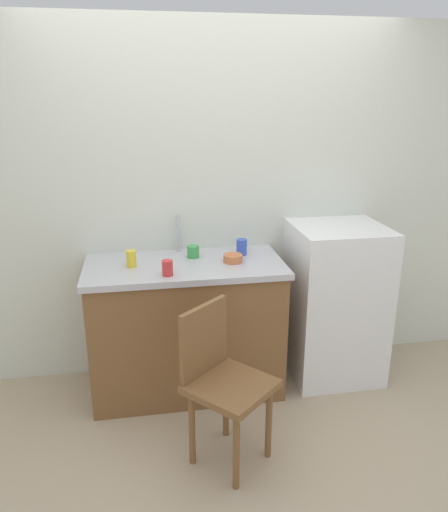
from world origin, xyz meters
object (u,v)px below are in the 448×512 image
object	(u,v)px
chair	(222,378)
terracotta_bowl	(233,258)
cup_red	(168,268)
cup_blue	(242,247)
refrigerator	(335,302)
cup_yellow	(131,259)
cup_green	(193,252)

from	to	relation	value
chair	terracotta_bowl	distance (m)	0.84
cup_red	cup_blue	size ratio (longest dim) A/B	0.88
chair	cup_red	size ratio (longest dim) A/B	9.44
terracotta_bowl	cup_blue	xyz separation A→B (m)	(0.09, 0.14, 0.03)
refrigerator	chair	size ratio (longest dim) A/B	1.24
cup_yellow	cup_green	size ratio (longest dim) A/B	1.33
cup_green	chair	bearing A→B (deg)	-86.40
refrigerator	cup_red	world-z (taller)	refrigerator
cup_blue	cup_yellow	bearing A→B (deg)	-170.46
terracotta_bowl	cup_yellow	world-z (taller)	cup_yellow
refrigerator	terracotta_bowl	bearing A→B (deg)	-176.70
cup_yellow	cup_blue	distance (m)	0.74
chair	cup_red	world-z (taller)	cup_red
refrigerator	cup_green	bearing A→B (deg)	174.44
cup_yellow	cup_red	world-z (taller)	cup_yellow
cup_red	cup_blue	bearing A→B (deg)	31.33
cup_yellow	cup_green	distance (m)	0.42
cup_yellow	chair	bearing A→B (deg)	-57.41
refrigerator	terracotta_bowl	distance (m)	0.84
refrigerator	cup_red	distance (m)	1.26
refrigerator	terracotta_bowl	size ratio (longest dim) A/B	8.89
cup_yellow	cup_blue	xyz separation A→B (m)	(0.73, 0.12, 0.00)
chair	cup_blue	bearing A→B (deg)	29.63
chair	cup_green	xyz separation A→B (m)	(-0.05, 0.84, 0.45)
refrigerator	cup_green	distance (m)	1.07
chair	terracotta_bowl	world-z (taller)	terracotta_bowl
chair	refrigerator	bearing A→B (deg)	-3.66
terracotta_bowl	refrigerator	bearing A→B (deg)	3.30
terracotta_bowl	cup_red	size ratio (longest dim) A/B	1.31
cup_yellow	cup_blue	bearing A→B (deg)	9.54
cup_red	cup_yellow	bearing A→B (deg)	138.13
chair	cup_red	bearing A→B (deg)	72.79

